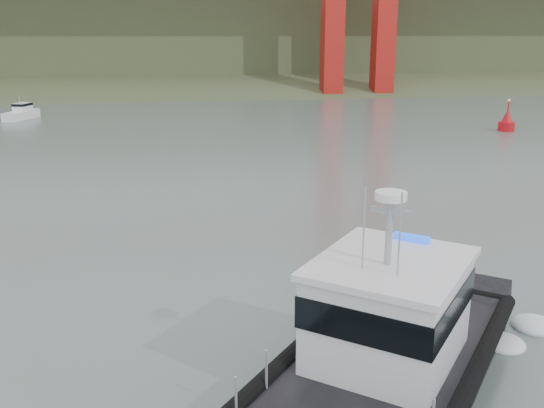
{
  "coord_description": "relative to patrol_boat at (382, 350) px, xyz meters",
  "views": [
    {
      "loc": [
        -5.86,
        -16.41,
        9.61
      ],
      "look_at": [
        -1.86,
        8.51,
        2.4
      ],
      "focal_mm": 40.0,
      "sensor_mm": 36.0,
      "label": 1
    }
  ],
  "objects": [
    {
      "name": "motorboat",
      "position": [
        -22.28,
        58.81,
        -0.81
      ],
      "size": [
        3.3,
        5.42,
        2.83
      ],
      "rotation": [
        0.0,
        0.0,
        -0.33
      ],
      "color": "white",
      "rests_on": "ground"
    },
    {
      "name": "patrol_boat",
      "position": [
        0.0,
        0.0,
        0.0
      ],
      "size": [
        11.32,
        12.51,
        6.04
      ],
      "rotation": [
        0.0,
        0.0,
        -0.68
      ],
      "color": "black",
      "rests_on": "ground"
    },
    {
      "name": "headlands",
      "position": [
        0.73,
        128.27,
        5.53
      ],
      "size": [
        500.0,
        105.36,
        27.12
      ],
      "color": "#384C2B",
      "rests_on": "ground"
    },
    {
      "name": "nav_buoy",
      "position": [
        27.63,
        42.24,
        -0.63
      ],
      "size": [
        1.62,
        1.62,
        3.37
      ],
      "color": "#AD0C14",
      "rests_on": "ground"
    },
    {
      "name": "ground",
      "position": [
        0.73,
        2.77,
        -1.51
      ],
      "size": [
        400.0,
        400.0,
        0.0
      ],
      "primitive_type": "plane",
      "color": "slate",
      "rests_on": "ground"
    }
  ]
}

